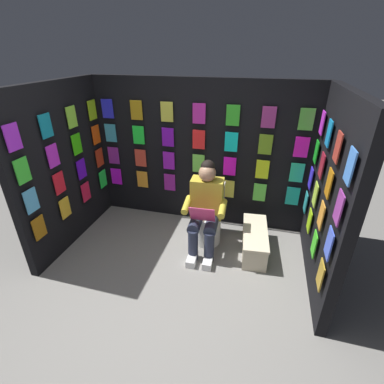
{
  "coord_description": "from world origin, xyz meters",
  "views": [
    {
      "loc": [
        -0.85,
        1.96,
        2.38
      ],
      "look_at": [
        -0.1,
        -0.94,
        0.85
      ],
      "focal_mm": 26.49,
      "sensor_mm": 36.0,
      "label": 1
    }
  ],
  "objects": [
    {
      "name": "ground_plane",
      "position": [
        0.0,
        0.0,
        0.0
      ],
      "size": [
        30.0,
        30.0,
        0.0
      ],
      "primitive_type": "plane",
      "color": "gray"
    },
    {
      "name": "display_wall_back",
      "position": [
        0.0,
        -1.76,
        1.03
      ],
      "size": [
        3.12,
        0.14,
        2.06
      ],
      "color": "black",
      "rests_on": "ground"
    },
    {
      "name": "display_wall_left",
      "position": [
        -1.56,
        -0.86,
        1.03
      ],
      "size": [
        0.14,
        1.71,
        2.06
      ],
      "color": "black",
      "rests_on": "ground"
    },
    {
      "name": "display_wall_right",
      "position": [
        1.56,
        -0.86,
        1.03
      ],
      "size": [
        0.14,
        1.71,
        2.06
      ],
      "color": "black",
      "rests_on": "ground"
    },
    {
      "name": "toilet",
      "position": [
        -0.24,
        -1.25,
        0.33
      ],
      "size": [
        0.41,
        0.56,
        0.77
      ],
      "rotation": [
        0.0,
        0.0,
        0.04
      ],
      "color": "white",
      "rests_on": "ground"
    },
    {
      "name": "person_reading",
      "position": [
        -0.24,
        -1.03,
        0.6
      ],
      "size": [
        0.54,
        0.69,
        1.19
      ],
      "rotation": [
        0.0,
        0.0,
        0.04
      ],
      "color": "gold",
      "rests_on": "ground"
    },
    {
      "name": "comic_longbox_near",
      "position": [
        -0.88,
        -1.11,
        0.16
      ],
      "size": [
        0.37,
        0.84,
        0.32
      ],
      "rotation": [
        0.0,
        0.0,
        0.08
      ],
      "color": "beige",
      "rests_on": "ground"
    }
  ]
}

